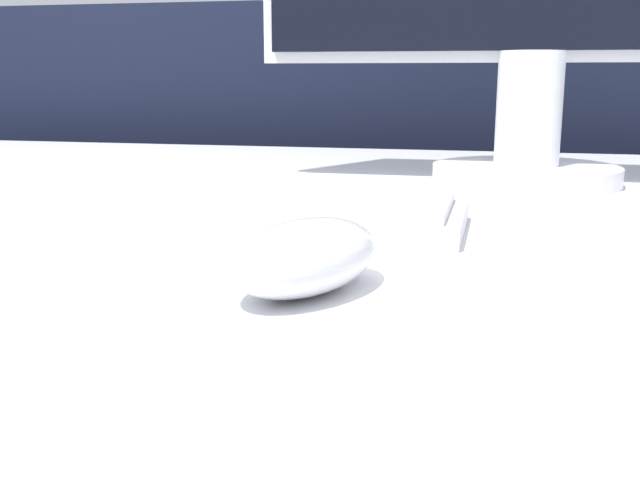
# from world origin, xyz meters

# --- Properties ---
(partition_panel) EXTENTS (5.00, 0.03, 1.00)m
(partition_panel) POSITION_xyz_m (0.00, 0.68, 0.50)
(partition_panel) COLOR black
(partition_panel) RESTS_ON ground_plane
(computer_mouse_near) EXTENTS (0.10, 0.12, 0.04)m
(computer_mouse_near) POSITION_xyz_m (0.06, -0.25, 0.78)
(computer_mouse_near) COLOR silver
(computer_mouse_near) RESTS_ON desk
(keyboard) EXTENTS (0.38, 0.13, 0.02)m
(keyboard) POSITION_xyz_m (-0.05, -0.08, 0.78)
(keyboard) COLOR silver
(keyboard) RESTS_ON desk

